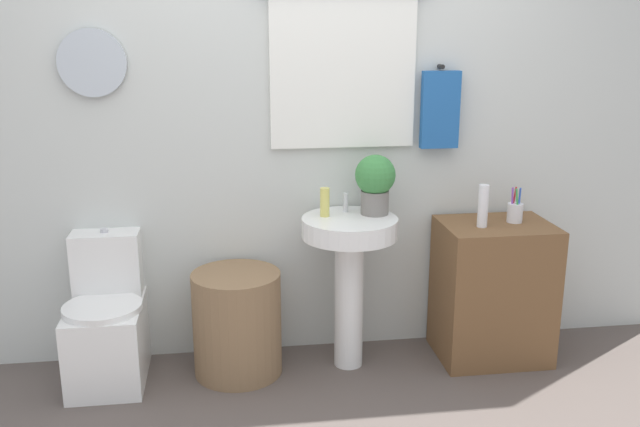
{
  "coord_description": "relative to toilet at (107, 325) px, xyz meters",
  "views": [
    {
      "loc": [
        -0.38,
        -2.45,
        1.75
      ],
      "look_at": [
        0.08,
        0.8,
        0.85
      ],
      "focal_mm": 38.95,
      "sensor_mm": 36.0,
      "label": 1
    }
  ],
  "objects": [
    {
      "name": "wooden_cabinet",
      "position": [
        2.01,
        -0.03,
        0.09
      ],
      "size": [
        0.57,
        0.44,
        0.75
      ],
      "primitive_type": "cube",
      "color": "brown",
      "rests_on": "ground_plane"
    },
    {
      "name": "laundry_hamper",
      "position": [
        0.65,
        -0.03,
        -0.02
      ],
      "size": [
        0.45,
        0.45,
        0.54
      ],
      "primitive_type": "cylinder",
      "color": "#846647",
      "rests_on": "ground_plane"
    },
    {
      "name": "pedestal_sink",
      "position": [
        1.23,
        -0.03,
        0.31
      ],
      "size": [
        0.49,
        0.49,
        0.81
      ],
      "color": "white",
      "rests_on": "ground_plane"
    },
    {
      "name": "toothbrush_cup",
      "position": [
        2.11,
        -0.01,
        0.51
      ],
      "size": [
        0.08,
        0.08,
        0.19
      ],
      "color": "silver",
      "rests_on": "wooden_cabinet"
    },
    {
      "name": "faucet",
      "position": [
        1.23,
        0.09,
        0.57
      ],
      "size": [
        0.03,
        0.03,
        0.1
      ],
      "primitive_type": "cylinder",
      "color": "silver",
      "rests_on": "pedestal_sink"
    },
    {
      "name": "potted_plant",
      "position": [
        1.37,
        0.03,
        0.69
      ],
      "size": [
        0.21,
        0.21,
        0.31
      ],
      "color": "slate",
      "rests_on": "pedestal_sink"
    },
    {
      "name": "soap_bottle",
      "position": [
        1.11,
        0.02,
        0.59
      ],
      "size": [
        0.05,
        0.05,
        0.15
      ],
      "primitive_type": "cylinder",
      "color": "#DBD166",
      "rests_on": "pedestal_sink"
    },
    {
      "name": "lotion_bottle",
      "position": [
        1.91,
        -0.07,
        0.57
      ],
      "size": [
        0.05,
        0.05,
        0.22
      ],
      "primitive_type": "cylinder",
      "color": "white",
      "rests_on": "wooden_cabinet"
    },
    {
      "name": "back_wall",
      "position": [
        1.0,
        0.27,
        1.02
      ],
      "size": [
        4.4,
        0.18,
        2.6
      ],
      "color": "silver",
      "rests_on": "ground_plane"
    },
    {
      "name": "toilet",
      "position": [
        0.0,
        0.0,
        0.0
      ],
      "size": [
        0.38,
        0.51,
        0.75
      ],
      "color": "white",
      "rests_on": "ground_plane"
    }
  ]
}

